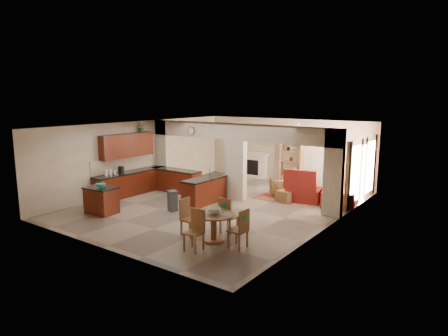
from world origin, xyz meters
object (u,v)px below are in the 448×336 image
Objects in this scene: kitchen_island at (101,200)px; sofa at (343,190)px; armchair at (280,187)px; dining_table at (214,223)px.

kitchen_island is 8.49m from sofa.
kitchen_island reaches higher than sofa.
kitchen_island is 0.38× the size of sofa.
sofa is (5.83, 6.17, -0.04)m from kitchen_island.
kitchen_island is 6.59m from armchair.
armchair is at bearing 95.81° from sofa.
sofa is 3.75× the size of armchair.
dining_table is 6.23m from sofa.
kitchen_island is at bearing 125.16° from sofa.
sofa is at bearing 41.88° from kitchen_island.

